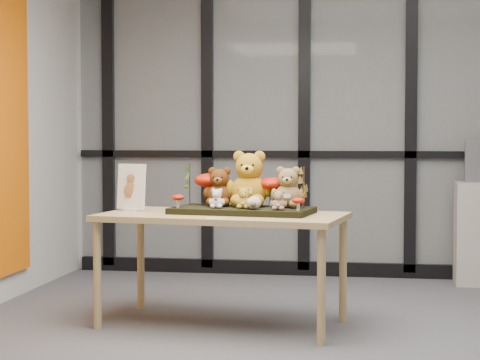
% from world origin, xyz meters
% --- Properties ---
extents(floor, '(5.00, 5.00, 0.00)m').
position_xyz_m(floor, '(0.00, 0.00, 0.00)').
color(floor, '#505055').
rests_on(floor, ground).
extents(room_shell, '(5.00, 5.00, 5.00)m').
position_xyz_m(room_shell, '(0.00, 0.00, 1.68)').
color(room_shell, '#B4B1AA').
rests_on(room_shell, floor).
extents(glass_partition, '(4.90, 0.06, 2.78)m').
position_xyz_m(glass_partition, '(-0.00, 2.47, 1.42)').
color(glass_partition, '#2D383F').
rests_on(glass_partition, floor).
extents(display_table, '(1.62, 0.98, 0.72)m').
position_xyz_m(display_table, '(-0.79, 0.41, 0.65)').
color(display_table, tan).
rests_on(display_table, floor).
extents(diorama_tray, '(0.93, 0.56, 0.04)m').
position_xyz_m(diorama_tray, '(-0.67, 0.45, 0.74)').
color(diorama_tray, black).
rests_on(diorama_tray, display_table).
extents(bear_pooh_yellow, '(0.34, 0.31, 0.39)m').
position_xyz_m(bear_pooh_yellow, '(-0.64, 0.55, 0.95)').
color(bear_pooh_yellow, '#B47F15').
rests_on(bear_pooh_yellow, diorama_tray).
extents(bear_brown_medium, '(0.24, 0.22, 0.28)m').
position_xyz_m(bear_brown_medium, '(-0.83, 0.54, 0.89)').
color(bear_brown_medium, '#4D260B').
rests_on(bear_brown_medium, diorama_tray).
extents(bear_tan_back, '(0.25, 0.23, 0.29)m').
position_xyz_m(bear_tan_back, '(-0.38, 0.48, 0.90)').
color(bear_tan_back, olive).
rests_on(bear_tan_back, diorama_tray).
extents(bear_small_yellow, '(0.13, 0.12, 0.15)m').
position_xyz_m(bear_small_yellow, '(-0.64, 0.35, 0.83)').
color(bear_small_yellow, '#B48B22').
rests_on(bear_small_yellow, diorama_tray).
extents(bear_white_bow, '(0.12, 0.11, 0.14)m').
position_xyz_m(bear_white_bow, '(-0.82, 0.37, 0.82)').
color(bear_white_bow, white).
rests_on(bear_white_bow, diorama_tray).
extents(bear_beige_small, '(0.12, 0.11, 0.14)m').
position_xyz_m(bear_beige_small, '(-0.42, 0.29, 0.82)').
color(bear_beige_small, '#9A7454').
rests_on(bear_beige_small, diorama_tray).
extents(plush_cream_hedgehog, '(0.08, 0.07, 0.09)m').
position_xyz_m(plush_cream_hedgehog, '(-0.57, 0.31, 0.80)').
color(plush_cream_hedgehog, beige).
rests_on(plush_cream_hedgehog, diorama_tray).
extents(mushroom_back_left, '(0.21, 0.21, 0.23)m').
position_xyz_m(mushroom_back_left, '(-0.91, 0.61, 0.87)').
color(mushroom_back_left, '#A81405').
rests_on(mushroom_back_left, diorama_tray).
extents(mushroom_back_right, '(0.19, 0.19, 0.21)m').
position_xyz_m(mushroom_back_right, '(-0.49, 0.56, 0.86)').
color(mushroom_back_right, '#A81405').
rests_on(mushroom_back_right, diorama_tray).
extents(mushroom_front_left, '(0.08, 0.08, 0.09)m').
position_xyz_m(mushroom_front_left, '(-1.07, 0.37, 0.80)').
color(mushroom_front_left, '#A81405').
rests_on(mushroom_front_left, diorama_tray).
extents(mushroom_front_right, '(0.08, 0.08, 0.09)m').
position_xyz_m(mushroom_front_right, '(-0.29, 0.25, 0.80)').
color(mushroom_front_right, '#A81405').
rests_on(mushroom_front_right, diorama_tray).
extents(sprig_green_far_left, '(0.05, 0.05, 0.27)m').
position_xyz_m(sprig_green_far_left, '(-1.05, 0.62, 0.89)').
color(sprig_green_far_left, '#153B0D').
rests_on(sprig_green_far_left, diorama_tray).
extents(sprig_green_mid_left, '(0.05, 0.05, 0.19)m').
position_xyz_m(sprig_green_mid_left, '(-0.90, 0.64, 0.85)').
color(sprig_green_mid_left, '#153B0D').
rests_on(sprig_green_mid_left, diorama_tray).
extents(sprig_dry_far_right, '(0.05, 0.05, 0.26)m').
position_xyz_m(sprig_dry_far_right, '(-0.28, 0.49, 0.89)').
color(sprig_dry_far_right, brown).
rests_on(sprig_dry_far_right, diorama_tray).
extents(sprig_dry_mid_right, '(0.05, 0.05, 0.21)m').
position_xyz_m(sprig_dry_mid_right, '(-0.27, 0.37, 0.86)').
color(sprig_dry_mid_right, brown).
rests_on(sprig_dry_mid_right, diorama_tray).
extents(sprig_green_centre, '(0.05, 0.05, 0.16)m').
position_xyz_m(sprig_green_centre, '(-0.71, 0.63, 0.84)').
color(sprig_green_centre, '#153B0D').
rests_on(sprig_green_centre, diorama_tray).
extents(sign_holder, '(0.22, 0.10, 0.31)m').
position_xyz_m(sign_holder, '(-1.42, 0.52, 0.86)').
color(sign_holder, silver).
rests_on(sign_holder, display_table).
extents(label_card, '(0.09, 0.03, 0.00)m').
position_xyz_m(label_card, '(-0.79, 0.10, 0.72)').
color(label_card, white).
rests_on(label_card, display_table).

